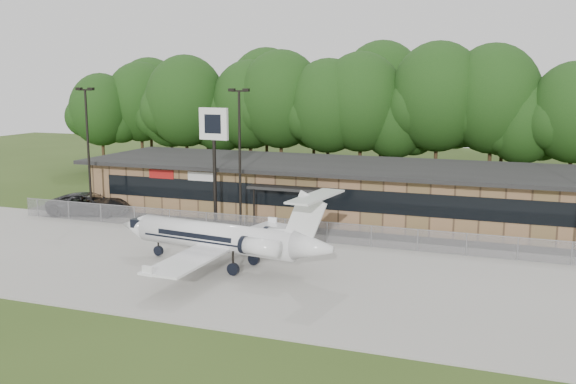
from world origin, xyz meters
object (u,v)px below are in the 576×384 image
at_px(terminal, 336,189).
at_px(suv, 89,204).
at_px(pole_sign, 214,137).
at_px(business_jet, 224,239).

bearing_deg(terminal, suv, -160.21).
bearing_deg(pole_sign, suv, -176.85).
bearing_deg(pole_sign, terminal, 50.00).
xyz_separation_m(terminal, pole_sign, (-7.17, -7.14, 4.58)).
xyz_separation_m(business_jet, pole_sign, (-5.17, 9.17, 4.99)).
height_order(business_jet, suv, business_jet).
distance_m(terminal, business_jet, 16.44).
distance_m(terminal, suv, 19.97).
height_order(terminal, pole_sign, pole_sign).
bearing_deg(terminal, pole_sign, -135.11).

